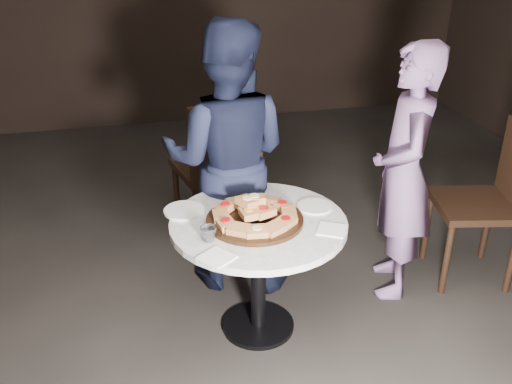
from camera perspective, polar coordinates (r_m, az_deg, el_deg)
floor at (r=3.10m, az=0.43°, el=-13.80°), size 7.00×7.00×0.00m
table at (r=2.82m, az=0.24°, el=-5.01°), size 1.06×1.06×0.65m
serving_board at (r=2.75m, az=-0.12°, el=-2.81°), size 0.55×0.55×0.02m
focaccia_pile at (r=2.73m, az=-0.17°, el=-1.99°), size 0.41×0.42×0.11m
plate_left at (r=2.86m, az=-7.19°, el=-1.85°), size 0.25×0.25×0.01m
plate_right at (r=2.90m, az=5.90°, el=-1.44°), size 0.19×0.19×0.01m
water_glass at (r=2.59m, az=-4.77°, el=-4.19°), size 0.09×0.09×0.07m
napkin_near at (r=2.48m, az=-3.95°, el=-6.55°), size 0.18×0.18×0.01m
napkin_far at (r=2.70m, az=7.56°, el=-3.75°), size 0.17×0.17×0.01m
chair_far at (r=3.60m, az=-3.72°, el=3.01°), size 0.56×0.57×1.00m
chair_right at (r=3.53m, az=22.69°, el=-0.16°), size 0.54×0.53×0.94m
diner_navy at (r=3.16m, az=-2.92°, el=3.30°), size 0.89×0.78×1.53m
diner_teal at (r=3.18m, az=14.53°, el=1.72°), size 0.49×0.60×1.44m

